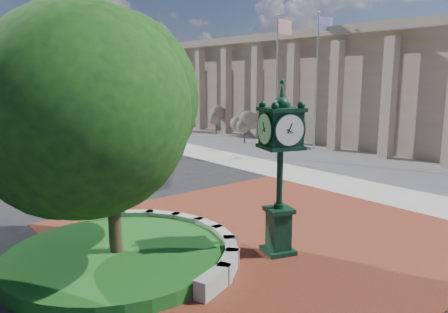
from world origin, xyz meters
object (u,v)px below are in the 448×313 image
at_px(flagpole_a, 277,86).
at_px(flagpole_b, 316,81).
at_px(post_clock, 280,163).
at_px(street_lamp_near, 41,78).
at_px(parked_car, 13,121).

bearing_deg(flagpole_a, flagpole_b, 5.82).
bearing_deg(post_clock, street_lamp_near, 86.23).
bearing_deg(parked_car, street_lamp_near, -91.22).
distance_m(post_clock, flagpole_a, 15.64).
relative_size(post_clock, flagpole_b, 0.52).
bearing_deg(street_lamp_near, post_clock, -93.77).
xyz_separation_m(parked_car, flagpole_b, (13.11, -28.08, 4.22)).
xyz_separation_m(flagpole_b, street_lamp_near, (-13.72, 15.92, 0.14)).
relative_size(flagpole_a, flagpole_b, 0.94).
height_order(parked_car, flagpole_b, flagpole_b).
distance_m(flagpole_a, flagpole_b, 4.46).
bearing_deg(street_lamp_near, flagpole_a, -60.44).
height_order(post_clock, flagpole_b, flagpole_b).
bearing_deg(post_clock, flagpole_a, 44.47).
xyz_separation_m(post_clock, flagpole_a, (11.08, 10.88, 1.83)).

